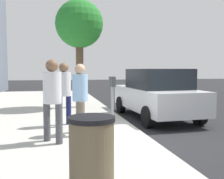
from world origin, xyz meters
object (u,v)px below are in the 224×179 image
at_px(parked_sedan_near, 156,93).
at_px(trash_bin, 92,156).
at_px(pedestrian_at_meter, 80,93).
at_px(parking_officer, 64,89).
at_px(parking_meter, 112,91).
at_px(pedestrian_bystander, 52,93).
at_px(street_tree, 79,26).

distance_m(parked_sedan_near, trash_bin, 6.37).
xyz_separation_m(pedestrian_at_meter, trash_bin, (-3.25, 0.16, -0.51)).
xyz_separation_m(parking_officer, parked_sedan_near, (1.25, -3.28, -0.31)).
bearing_deg(parking_meter, pedestrian_bystander, 121.30).
bearing_deg(parking_meter, street_tree, 5.65).
height_order(parking_meter, street_tree, street_tree).
bearing_deg(pedestrian_at_meter, street_tree, 79.14).
xyz_separation_m(parking_meter, trash_bin, (-3.55, 1.04, -0.51)).
distance_m(parking_meter, pedestrian_bystander, 1.80).
xyz_separation_m(parking_officer, trash_bin, (-4.32, -0.19, -0.55)).
height_order(parking_officer, parked_sedan_near, parking_officer).
height_order(parking_meter, parked_sedan_near, parked_sedan_near).
bearing_deg(parked_sedan_near, street_tree, 45.50).
height_order(pedestrian_at_meter, trash_bin, pedestrian_at_meter).
xyz_separation_m(pedestrian_at_meter, parking_officer, (1.07, 0.36, 0.04)).
distance_m(pedestrian_bystander, street_tree, 6.00).
bearing_deg(parking_officer, parked_sedan_near, 62.24).
xyz_separation_m(pedestrian_bystander, parked_sedan_near, (2.96, -3.58, -0.33)).
bearing_deg(street_tree, trash_bin, 175.74).
bearing_deg(trash_bin, parking_meter, -16.32).
height_order(parking_meter, parking_officer, parking_officer).
relative_size(pedestrian_at_meter, trash_bin, 1.72).
distance_m(pedestrian_at_meter, trash_bin, 3.30).
height_order(pedestrian_bystander, parked_sedan_near, pedestrian_bystander).
bearing_deg(pedestrian_bystander, street_tree, 36.99).
relative_size(pedestrian_bystander, parked_sedan_near, 0.41).
xyz_separation_m(parking_officer, street_tree, (3.70, -0.79, 2.39)).
bearing_deg(street_tree, parked_sedan_near, -134.50).
bearing_deg(trash_bin, street_tree, -4.26).
bearing_deg(street_tree, pedestrian_at_meter, 174.82).
xyz_separation_m(parking_meter, pedestrian_bystander, (-0.93, 1.53, 0.06)).
distance_m(pedestrian_at_meter, street_tree, 5.37).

